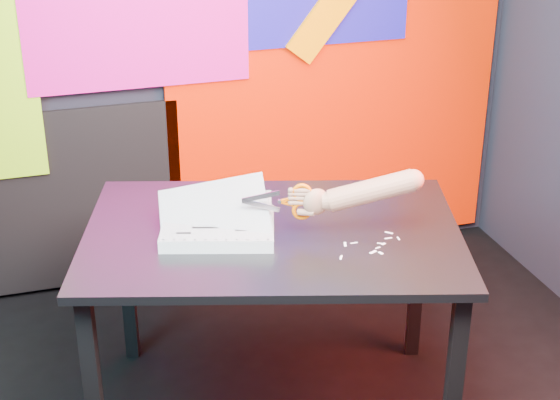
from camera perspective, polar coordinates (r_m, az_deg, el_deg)
name	(u,v)px	position (r m, az deg, el deg)	size (l,w,h in m)	color
room	(304,91)	(2.34, 1.61, 7.24)	(3.01, 3.01, 2.71)	black
backdrop	(211,79)	(3.83, -4.58, 8.02)	(2.88, 0.05, 2.08)	red
work_table	(273,252)	(2.93, -0.49, -3.50)	(1.45, 1.16, 0.75)	black
printout_stack	(218,228)	(2.86, -4.14, -1.86)	(0.43, 0.37, 0.20)	silver
scissors	(297,202)	(2.80, 1.14, -0.11)	(0.22, 0.09, 0.13)	#AAAAB2
hand_forearm	(362,192)	(2.79, 5.47, 0.51)	(0.41, 0.18, 0.17)	#90584D
paper_clippings	(372,245)	(2.82, 6.15, -2.98)	(0.24, 0.15, 0.00)	white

